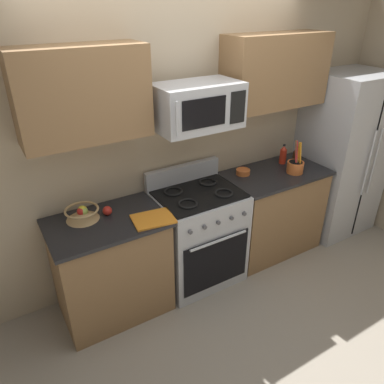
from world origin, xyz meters
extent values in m
plane|color=gray|center=(0.00, 0.00, 0.00)|extent=(16.00, 16.00, 0.00)
cube|color=tan|center=(0.00, 1.04, 1.30)|extent=(8.00, 0.10, 2.60)
cube|color=olive|center=(-0.85, 0.66, 0.44)|extent=(0.88, 0.57, 0.88)
cube|color=black|center=(-0.85, 0.66, 0.90)|extent=(0.92, 0.61, 0.03)
cube|color=#B2B5BA|center=(0.00, 0.66, 0.46)|extent=(0.76, 0.61, 0.91)
cube|color=black|center=(0.00, 0.35, 0.36)|extent=(0.67, 0.01, 0.51)
cylinder|color=#B2B5BA|center=(0.00, 0.33, 0.62)|extent=(0.57, 0.02, 0.02)
cube|color=black|center=(0.00, 0.66, 0.92)|extent=(0.73, 0.55, 0.02)
cube|color=#B2B5BA|center=(0.00, 0.94, 1.00)|extent=(0.76, 0.06, 0.18)
torus|color=black|center=(-0.18, 0.54, 0.93)|extent=(0.17, 0.17, 0.02)
torus|color=black|center=(0.18, 0.54, 0.93)|extent=(0.17, 0.17, 0.02)
torus|color=black|center=(-0.18, 0.79, 0.93)|extent=(0.17, 0.17, 0.02)
torus|color=black|center=(0.18, 0.79, 0.93)|extent=(0.17, 0.17, 0.02)
cylinder|color=#4C4C51|center=(-0.27, 0.35, 0.79)|extent=(0.04, 0.02, 0.04)
cylinder|color=#4C4C51|center=(-0.14, 0.35, 0.79)|extent=(0.04, 0.02, 0.04)
cylinder|color=#4C4C51|center=(0.00, 0.35, 0.79)|extent=(0.04, 0.02, 0.04)
cylinder|color=#4C4C51|center=(0.14, 0.35, 0.79)|extent=(0.04, 0.02, 0.04)
cylinder|color=#4C4C51|center=(0.27, 0.35, 0.79)|extent=(0.04, 0.02, 0.04)
cube|color=olive|center=(0.91, 0.66, 0.44)|extent=(1.01, 0.57, 0.88)
cube|color=black|center=(0.91, 0.66, 0.90)|extent=(1.05, 0.61, 0.03)
cube|color=#B2B5BA|center=(1.87, 0.65, 0.90)|extent=(0.82, 0.68, 1.80)
cube|color=black|center=(1.87, 0.30, 0.90)|extent=(0.01, 0.01, 1.71)
cylinder|color=#B2B5BA|center=(1.82, 0.28, 0.94)|extent=(0.02, 0.02, 0.72)
cylinder|color=#B2B5BA|center=(1.92, 0.28, 0.94)|extent=(0.02, 0.02, 0.72)
cube|color=#B2B5BA|center=(0.00, 0.70, 1.70)|extent=(0.69, 0.40, 0.36)
cube|color=black|center=(-0.06, 0.49, 1.70)|extent=(0.38, 0.01, 0.22)
cube|color=black|center=(0.25, 0.49, 1.70)|extent=(0.14, 0.01, 0.25)
cylinder|color=#B2B5BA|center=(-0.31, 0.47, 1.70)|extent=(0.02, 0.02, 0.25)
cube|color=olive|center=(-0.86, 0.82, 1.86)|extent=(0.91, 0.34, 0.65)
cube|color=olive|center=(0.92, 0.82, 1.86)|extent=(1.04, 0.34, 0.65)
cylinder|color=#D1662D|center=(1.07, 0.57, 0.97)|extent=(0.16, 0.16, 0.11)
cylinder|color=black|center=(1.07, 0.57, 0.98)|extent=(0.13, 0.13, 0.10)
cylinder|color=red|center=(1.07, 0.56, 1.09)|extent=(0.05, 0.02, 0.32)
cylinder|color=olive|center=(1.07, 0.56, 1.09)|extent=(0.04, 0.07, 0.31)
cylinder|color=orange|center=(1.07, 0.52, 1.09)|extent=(0.07, 0.02, 0.31)
cylinder|color=yellow|center=(1.09, 0.57, 1.06)|extent=(0.03, 0.05, 0.26)
cylinder|color=orange|center=(1.07, 0.55, 1.09)|extent=(0.08, 0.06, 0.31)
cylinder|color=red|center=(1.06, 0.57, 1.07)|extent=(0.03, 0.08, 0.27)
cone|color=tan|center=(-0.99, 0.79, 0.95)|extent=(0.26, 0.26, 0.08)
torus|color=tan|center=(-0.99, 0.79, 0.99)|extent=(0.27, 0.27, 0.02)
sphere|color=red|center=(-1.00, 0.79, 0.98)|extent=(0.07, 0.07, 0.07)
sphere|color=orange|center=(-0.99, 0.79, 0.98)|extent=(0.07, 0.07, 0.07)
sphere|color=yellow|center=(-0.99, 0.79, 0.98)|extent=(0.08, 0.08, 0.08)
sphere|color=#9EB74C|center=(-0.98, 0.78, 0.98)|extent=(0.07, 0.07, 0.07)
sphere|color=red|center=(-0.80, 0.75, 0.95)|extent=(0.08, 0.08, 0.08)
cube|color=orange|center=(-0.52, 0.49, 0.92)|extent=(0.35, 0.29, 0.02)
cylinder|color=#382314|center=(1.19, 0.68, 0.99)|extent=(0.07, 0.07, 0.15)
cone|color=#382314|center=(1.19, 0.68, 1.09)|extent=(0.06, 0.06, 0.04)
cylinder|color=black|center=(1.19, 0.68, 1.11)|extent=(0.03, 0.03, 0.01)
cylinder|color=red|center=(1.13, 0.80, 0.99)|extent=(0.07, 0.07, 0.15)
cone|color=red|center=(1.13, 0.80, 1.08)|extent=(0.06, 0.06, 0.04)
cylinder|color=black|center=(1.13, 0.80, 1.11)|extent=(0.03, 0.03, 0.01)
cylinder|color=#D1662D|center=(0.60, 0.80, 0.93)|extent=(0.14, 0.14, 0.05)
torus|color=#D1662D|center=(0.60, 0.80, 0.96)|extent=(0.14, 0.14, 0.01)
camera|label=1|loc=(-1.53, -1.76, 2.46)|focal=34.45mm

